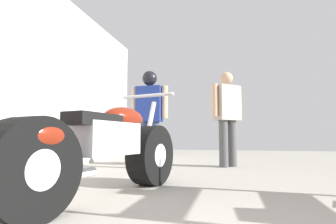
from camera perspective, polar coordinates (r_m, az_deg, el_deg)
ground_plane at (r=3.48m, az=8.50°, el=-14.05°), size 16.12×16.12×0.00m
garage_partition_left at (r=4.62m, az=-26.80°, el=7.81°), size 0.08×7.39×3.08m
motorcycle_maroon_cruiser at (r=2.40m, az=-13.30°, el=-7.90°), size 0.83×2.15×1.01m
mechanic_in_blue at (r=5.03m, az=12.45°, el=-0.11°), size 0.58×0.56×1.73m
mechanic_with_helmet at (r=4.69m, az=-3.97°, el=0.57°), size 0.66×0.26×1.69m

